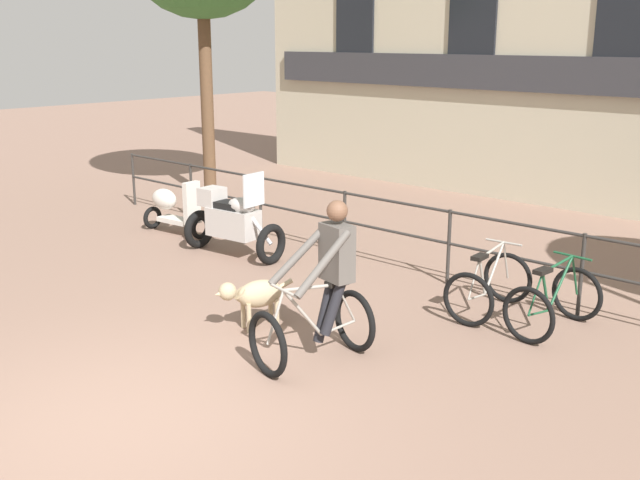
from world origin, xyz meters
TOP-DOWN VIEW (x-y plane):
  - ground_plane at (0.00, 0.00)m, footprint 60.00×60.00m
  - canal_railing at (-0.00, 5.20)m, footprint 15.05×0.05m
  - cyclist_with_bike at (0.43, 2.18)m, footprint 0.91×1.29m
  - dog at (-0.74, 2.28)m, footprint 0.46×0.94m
  - parked_motorcycle at (-3.23, 4.12)m, footprint 1.69×0.78m
  - parked_bicycle_near_lamp at (1.01, 4.54)m, footprint 0.73×1.15m
  - parked_bicycle_mid_left at (1.85, 4.54)m, footprint 0.75×1.16m
  - parked_scooter at (-5.03, 4.34)m, footprint 1.31×0.53m

SIDE VIEW (x-z plane):
  - ground_plane at x=0.00m, z-range 0.00..0.00m
  - parked_bicycle_near_lamp at x=1.01m, z-range -0.07..0.79m
  - parked_bicycle_mid_left at x=1.85m, z-range -0.07..0.79m
  - dog at x=-0.74m, z-range 0.11..0.73m
  - parked_scooter at x=-5.03m, z-range -0.02..0.94m
  - parked_motorcycle at x=-3.23m, z-range -0.11..1.24m
  - canal_railing at x=0.00m, z-range 0.18..1.23m
  - cyclist_with_bike at x=0.43m, z-range -0.09..1.61m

